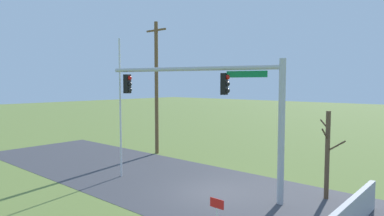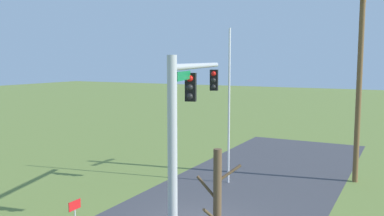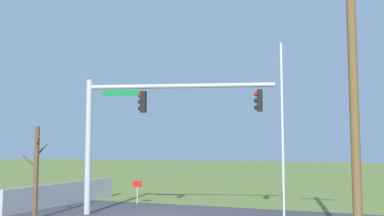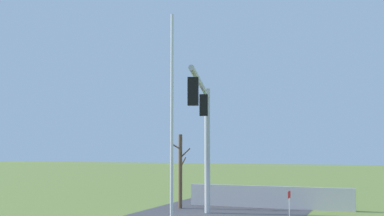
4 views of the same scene
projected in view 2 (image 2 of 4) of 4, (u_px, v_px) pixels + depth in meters
road_surface at (239, 194)px, 18.73m from camera, size 28.00×8.00×0.01m
signal_mast at (190, 107)px, 14.16m from camera, size 8.28×2.53×6.11m
flagpole at (229, 107)px, 20.15m from camera, size 0.10×0.10×7.48m
utility_pole at (359, 83)px, 20.18m from camera, size 1.90×0.26×9.47m
open_sign at (75, 210)px, 14.28m from camera, size 0.56×0.04×1.22m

